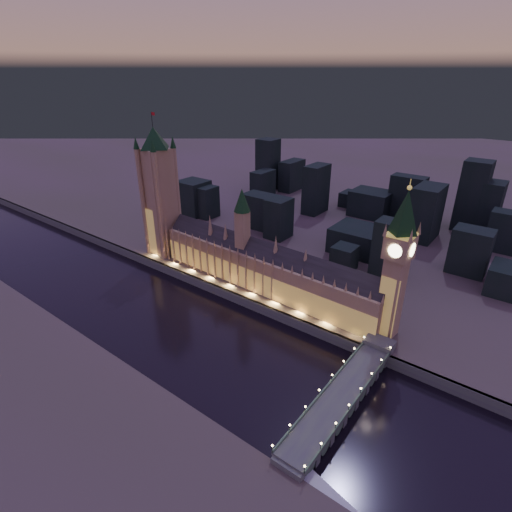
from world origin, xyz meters
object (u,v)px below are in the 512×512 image
Objects in this scene: palace_of_westminster at (262,267)px; westminster_bridge at (344,395)px; river_boat at (329,499)px; elizabeth_tower at (398,254)px; victoria_tower at (159,187)px.

palace_of_westminster is 1.79× the size of westminster_bridge.
palace_of_westminster is 174.87m from river_boat.
elizabeth_tower is 2.15× the size of river_boat.
westminster_bridge is (220.31, -65.38, -65.19)m from victoria_tower.
victoria_tower is 1.22× the size of elizabeth_tower.
palace_of_westminster reaches higher than river_boat.
westminster_bridge is at bearing -31.84° from palace_of_westminster.
westminster_bridge is at bearing -87.97° from elizabeth_tower.
victoria_tower is (-115.32, 0.17, 44.81)m from palace_of_westminster.
elizabeth_tower is (102.68, 0.17, 39.60)m from palace_of_westminster.
river_boat is (240.31, -119.93, -69.62)m from victoria_tower.
victoria_tower is 238.88m from westminster_bridge.
westminster_bridge is 2.33× the size of river_boat.
palace_of_westminster is 1.59× the size of victoria_tower.
victoria_tower is at bearing 153.48° from river_boat.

